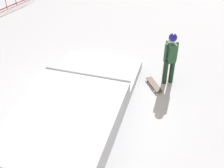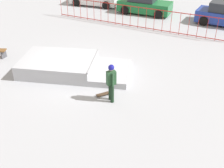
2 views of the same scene
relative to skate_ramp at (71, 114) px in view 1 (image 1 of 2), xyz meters
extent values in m
plane|color=#A8AAB2|center=(0.63, 0.27, -0.32)|extent=(60.00, 60.00, 0.00)
cube|color=#B0B3BB|center=(-0.46, -0.14, 0.03)|extent=(4.20, 3.53, 0.70)
cube|color=#B0B3BB|center=(2.13, 0.64, -0.17)|extent=(2.48, 3.01, 0.30)
cylinder|color=gray|center=(1.26, 0.38, 0.38)|extent=(0.83, 2.51, 0.08)
cylinder|color=black|center=(3.19, -1.47, 0.09)|extent=(0.15, 0.15, 0.82)
cylinder|color=black|center=(3.03, -1.32, 0.09)|extent=(0.15, 0.15, 0.82)
cube|color=#264C2D|center=(3.11, -1.40, 0.80)|extent=(0.42, 0.43, 0.60)
cylinder|color=#264C2D|center=(3.24, -1.51, 0.80)|extent=(0.09, 0.09, 0.60)
cylinder|color=#264C2D|center=(2.98, -1.28, 0.80)|extent=(0.09, 0.09, 0.60)
sphere|color=tan|center=(3.11, -1.40, 1.25)|extent=(0.22, 0.22, 0.22)
sphere|color=navy|center=(3.11, -1.40, 1.28)|extent=(0.25, 0.25, 0.25)
cube|color=#3F2D1E|center=(2.67, -1.14, -0.23)|extent=(0.65, 0.75, 0.02)
cylinder|color=silver|center=(2.59, -1.43, -0.29)|extent=(0.06, 0.06, 0.06)
cylinder|color=silver|center=(2.41, -1.28, -0.29)|extent=(0.06, 0.06, 0.06)
cylinder|color=silver|center=(2.94, -0.99, -0.29)|extent=(0.06, 0.06, 0.06)
cylinder|color=silver|center=(2.76, -0.85, -0.29)|extent=(0.06, 0.06, 0.06)
camera|label=1|loc=(-4.48, -4.18, 5.48)|focal=49.07mm
camera|label=2|loc=(7.50, -10.56, 6.65)|focal=45.95mm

